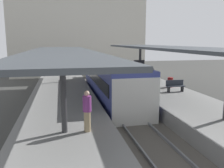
{
  "coord_description": "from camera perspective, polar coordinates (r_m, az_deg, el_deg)",
  "views": [
    {
      "loc": [
        -3.86,
        -14.35,
        4.7
      ],
      "look_at": [
        -0.44,
        1.3,
        1.8
      ],
      "focal_mm": 37.75,
      "sensor_mm": 36.0,
      "label": 1
    }
  ],
  "objects": [
    {
      "name": "rail_far_side",
      "position": [
        15.7,
        5.17,
        -6.17
      ],
      "size": [
        0.08,
        28.0,
        0.14
      ],
      "primitive_type": "cube",
      "color": "slate",
      "rests_on": "track_ballast"
    },
    {
      "name": "litter_bin",
      "position": [
        19.9,
        13.9,
        0.41
      ],
      "size": [
        0.44,
        0.44,
        0.8
      ],
      "primitive_type": "cylinder",
      "color": "maroon",
      "rests_on": "platform_right"
    },
    {
      "name": "ground_plane",
      "position": [
        15.59,
        2.61,
        -7.3
      ],
      "size": [
        80.0,
        80.0,
        0.0
      ],
      "primitive_type": "plane",
      "color": "#383835"
    },
    {
      "name": "track_ballast",
      "position": [
        15.56,
        2.61,
        -6.95
      ],
      "size": [
        3.2,
        28.0,
        0.2
      ],
      "primitive_type": "cube",
      "color": "#59544C",
      "rests_on": "ground_plane"
    },
    {
      "name": "platform_bench",
      "position": [
        18.21,
        15.05,
        -0.33
      ],
      "size": [
        1.4,
        0.41,
        0.86
      ],
      "color": "black",
      "rests_on": "platform_right"
    },
    {
      "name": "rail_near_side",
      "position": [
        15.35,
        0.0,
        -6.52
      ],
      "size": [
        0.08,
        28.0,
        0.14
      ],
      "primitive_type": "cube",
      "color": "slate",
      "rests_on": "track_ballast"
    },
    {
      "name": "canopy_right",
      "position": [
        17.52,
        13.74,
        8.37
      ],
      "size": [
        4.18,
        21.0,
        3.33
      ],
      "color": "#333335",
      "rests_on": "platform_right"
    },
    {
      "name": "commuter_train",
      "position": [
        18.53,
        -0.15,
        1.03
      ],
      "size": [
        2.78,
        12.57,
        3.1
      ],
      "color": "#38428C",
      "rests_on": "track_ballast"
    },
    {
      "name": "passenger_near_bench",
      "position": [
        9.8,
        -6.04,
        -6.39
      ],
      "size": [
        0.36,
        0.36,
        1.73
      ],
      "color": "#998460",
      "rests_on": "platform_left"
    },
    {
      "name": "platform_right",
      "position": [
        16.8,
        15.29,
        -4.59
      ],
      "size": [
        4.4,
        28.0,
        1.0
      ],
      "primitive_type": "cube",
      "color": "gray",
      "rests_on": "ground_plane"
    },
    {
      "name": "station_building_backdrop",
      "position": [
        34.46,
        -8.2,
        11.48
      ],
      "size": [
        18.0,
        6.0,
        11.0
      ],
      "primitive_type": "cube",
      "color": "beige",
      "rests_on": "ground_plane"
    },
    {
      "name": "platform_left",
      "position": [
        14.96,
        -11.68,
        -6.27
      ],
      "size": [
        4.4,
        28.0,
        1.0
      ],
      "primitive_type": "cube",
      "color": "gray",
      "rests_on": "ground_plane"
    },
    {
      "name": "platform_sign",
      "position": [
        19.46,
        6.57,
        4.06
      ],
      "size": [
        0.9,
        0.08,
        2.21
      ],
      "color": "#262628",
      "rests_on": "platform_right"
    },
    {
      "name": "canopy_left",
      "position": [
        15.77,
        -12.21,
        7.48
      ],
      "size": [
        4.18,
        21.0,
        3.12
      ],
      "color": "#333335",
      "rests_on": "platform_left"
    }
  ]
}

